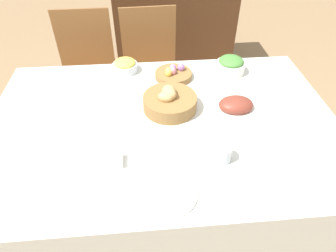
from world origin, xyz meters
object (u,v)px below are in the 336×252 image
Objects in this scene: dinner_plate at (167,192)px; spoon at (211,189)px; butter_dish at (109,161)px; chair_far_left at (87,70)px; egg_basket at (173,74)px; drinking_cup at (223,153)px; knife at (204,190)px; bread_basket at (170,101)px; ham_platter at (236,106)px; pineapple_bowl at (125,66)px; fork at (129,195)px; green_salad_bowl at (231,65)px; sideboard at (174,25)px; chair_far_center at (151,67)px.

dinner_plate is 1.35× the size of spoon.
chair_far_left is at bearing 102.80° from butter_dish.
egg_basket reaches higher than butter_dish.
egg_basket is 2.83× the size of drinking_cup.
chair_far_left is at bearing 121.77° from drinking_cup.
egg_basket is 0.74m from butter_dish.
knife is 0.41m from butter_dish.
ham_platter is (0.34, -0.04, -0.02)m from bread_basket.
spoon is (0.68, -1.37, 0.24)m from chair_far_left.
dinner_plate is at bearing -79.26° from pineapple_bowl.
fork is at bearing 177.67° from spoon.
pineapple_bowl is at bearing 174.14° from green_salad_bowl.
fork is 0.29m from knife.
ham_platter is 3.59× the size of drinking_cup.
green_salad_bowl is 0.91m from spoon.
chair_far_left reaches higher than dinner_plate.
sideboard reaches higher than egg_basket.
fork is 0.32m from spoon.
drinking_cup is 0.66× the size of butter_dish.
ham_platter is at bearing -67.97° from chair_far_center.
bread_basket reaches higher than pineapple_bowl.
knife is 0.03m from spoon.
chair_far_left is 1.25m from butter_dish.
butter_dish reaches higher than dinner_plate.
sideboard is at bearing 89.34° from drinking_cup.
chair_far_center is 5.19× the size of fork.
drinking_cup is (0.26, -1.22, 0.27)m from chair_far_center.
fork is 1.00× the size of spoon.
bread_basket is 0.46m from pineapple_bowl.
knife is at bearing 177.67° from spoon.
drinking_cup is at bearing -58.91° from chair_far_left.
chair_far_center is at bearing 95.26° from spoon.
pineapple_bowl reaches higher than butter_dish.
egg_basket is (0.05, 0.30, -0.02)m from bread_basket.
pineapple_bowl is at bearing 94.20° from fork.
bread_basket is 1.15× the size of dinner_plate.
dinner_plate is (0.50, -1.37, 0.24)m from chair_far_left.
spoon is at bearing 2.33° from knife.
egg_basket is 0.83m from spoon.
spoon is at bearing -64.38° from chair_far_left.
drinking_cup is at bearing 23.57° from fork.
green_salad_bowl reaches higher than knife.
spoon is at bearing -69.25° from pineapple_bowl.
green_salad_bowl is 0.97× the size of knife.
butter_dish is (-0.22, -1.20, 0.25)m from chair_far_center.
sideboard is 2.35m from dinner_plate.
drinking_cup reaches higher than ham_platter.
chair_far_left is 3.36× the size of bread_basket.
knife is at bearing 0.00° from dinner_plate.
dinner_plate is at bearing -148.46° from drinking_cup.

